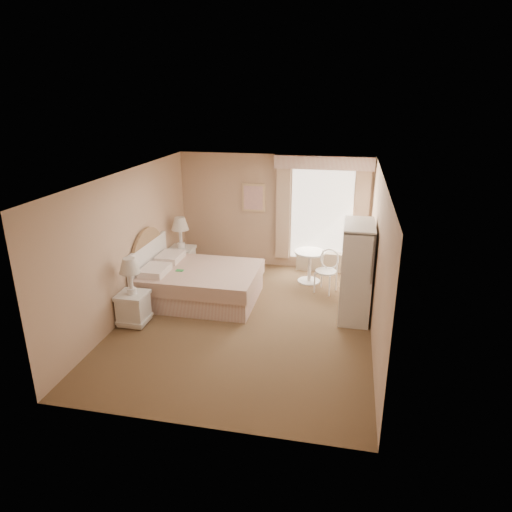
% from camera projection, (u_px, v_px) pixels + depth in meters
% --- Properties ---
extents(room, '(4.21, 5.51, 2.51)m').
position_uv_depth(room, '(246.00, 252.00, 7.50)').
color(room, brown).
rests_on(room, ground).
extents(window, '(2.05, 0.22, 2.51)m').
position_uv_depth(window, '(322.00, 211.00, 9.72)').
color(window, white).
rests_on(window, room).
extents(framed_art, '(0.52, 0.04, 0.62)m').
position_uv_depth(framed_art, '(253.00, 198.00, 9.99)').
color(framed_art, '#DAB586').
rests_on(framed_art, room).
extents(bed, '(2.12, 1.64, 1.45)m').
position_uv_depth(bed, '(196.00, 282.00, 8.59)').
color(bed, tan).
rests_on(bed, room).
extents(nightstand_near, '(0.48, 0.48, 1.17)m').
position_uv_depth(nightstand_near, '(133.00, 300.00, 7.64)').
color(nightstand_near, white).
rests_on(nightstand_near, room).
extents(nightstand_far, '(0.51, 0.51, 1.25)m').
position_uv_depth(nightstand_far, '(182.00, 253.00, 9.78)').
color(nightstand_far, white).
rests_on(nightstand_far, room).
extents(round_table, '(0.63, 0.63, 0.67)m').
position_uv_depth(round_table, '(310.00, 262.00, 9.37)').
color(round_table, white).
rests_on(round_table, room).
extents(cafe_chair, '(0.53, 0.53, 0.85)m').
position_uv_depth(cafe_chair, '(327.00, 267.00, 8.92)').
color(cafe_chair, white).
rests_on(cafe_chair, room).
extents(armoire, '(0.51, 1.01, 1.68)m').
position_uv_depth(armoire, '(356.00, 279.00, 7.84)').
color(armoire, white).
rests_on(armoire, room).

